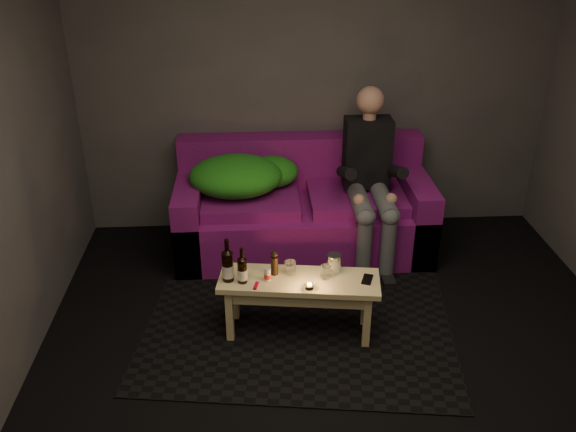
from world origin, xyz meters
name	(u,v)px	position (x,y,z in m)	size (l,w,h in m)	color
floor	(349,393)	(0.00, 0.00, 0.00)	(4.50, 4.50, 0.00)	black
room	(350,107)	(0.00, 0.47, 1.64)	(4.50, 4.50, 4.50)	silver
rug	(298,326)	(-0.26, 0.67, 0.00)	(2.12, 1.54, 0.01)	black
sofa	(303,211)	(-0.14, 1.82, 0.32)	(2.08, 0.93, 0.89)	#750F5D
green_blanket	(242,175)	(-0.64, 1.81, 0.67)	(0.91, 0.62, 0.31)	#15781A
person	(370,175)	(0.38, 1.65, 0.72)	(0.37, 0.86, 1.39)	black
coffee_table	(299,288)	(-0.26, 0.62, 0.36)	(1.10, 0.47, 0.43)	#EDD18A
beer_bottle_a	(228,265)	(-0.73, 0.63, 0.55)	(0.08, 0.08, 0.31)	black
beer_bottle_b	(242,270)	(-0.63, 0.60, 0.53)	(0.06, 0.06, 0.25)	black
salt_shaker	(268,274)	(-0.47, 0.61, 0.48)	(0.04, 0.04, 0.09)	silver
pepper_mill	(274,266)	(-0.42, 0.68, 0.50)	(0.05, 0.05, 0.13)	black
tumbler_back	(290,268)	(-0.32, 0.69, 0.48)	(0.08, 0.08, 0.09)	white
tealight	(309,286)	(-0.20, 0.50, 0.46)	(0.06, 0.06, 0.04)	white
tumbler_front	(326,272)	(-0.09, 0.62, 0.48)	(0.07, 0.07, 0.09)	white
steel_cup	(334,263)	(-0.02, 0.70, 0.50)	(0.09, 0.09, 0.13)	silver
smartphone	(367,279)	(0.19, 0.57, 0.44)	(0.06, 0.13, 0.01)	black
red_lighter	(256,286)	(-0.55, 0.54, 0.44)	(0.02, 0.08, 0.01)	#B30B27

